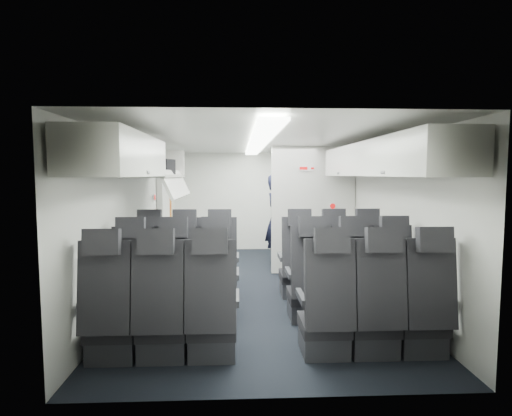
{
  "coord_description": "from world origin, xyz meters",
  "views": [
    {
      "loc": [
        -0.28,
        -5.86,
        1.68
      ],
      "look_at": [
        0.0,
        0.4,
        1.15
      ],
      "focal_mm": 28.0,
      "sensor_mm": 36.0,
      "label": 1
    }
  ],
  "objects": [
    {
      "name": "cabin_shell",
      "position": [
        0.0,
        0.0,
        1.12
      ],
      "size": [
        3.41,
        6.01,
        2.16
      ],
      "color": "black",
      "rests_on": "ground"
    },
    {
      "name": "seat_row_front",
      "position": [
        -0.0,
        -0.53,
        0.4
      ],
      "size": [
        3.33,
        0.56,
        1.24
      ],
      "color": "black",
      "rests_on": "cabin_shell"
    },
    {
      "name": "seat_row_mid",
      "position": [
        -0.0,
        -1.43,
        0.4
      ],
      "size": [
        3.33,
        0.56,
        1.24
      ],
      "color": "black",
      "rests_on": "cabin_shell"
    },
    {
      "name": "seat_row_rear",
      "position": [
        -0.0,
        -2.33,
        0.4
      ],
      "size": [
        3.33,
        0.56,
        1.24
      ],
      "color": "black",
      "rests_on": "cabin_shell"
    },
    {
      "name": "overhead_bin_left_rear",
      "position": [
        -1.4,
        -2.0,
        1.86
      ],
      "size": [
        0.53,
        1.8,
        0.4
      ],
      "color": "white",
      "rests_on": "cabin_shell"
    },
    {
      "name": "overhead_bin_left_front_open",
      "position": [
        -1.44,
        -0.25,
        1.74
      ],
      "size": [
        0.64,
        1.7,
        0.72
      ],
      "color": "#9E9E93",
      "rests_on": "cabin_shell"
    },
    {
      "name": "overhead_bin_right_rear",
      "position": [
        1.4,
        -2.0,
        1.86
      ],
      "size": [
        0.53,
        1.8,
        0.4
      ],
      "color": "white",
      "rests_on": "cabin_shell"
    },
    {
      "name": "overhead_bin_right_front",
      "position": [
        1.4,
        -0.25,
        1.86
      ],
      "size": [
        0.53,
        1.7,
        0.4
      ],
      "color": "white",
      "rests_on": "cabin_shell"
    },
    {
      "name": "bulkhead_partition",
      "position": [
        0.98,
        0.8,
        1.08
      ],
      "size": [
        1.4,
        0.15,
        2.13
      ],
      "color": "silver",
      "rests_on": "cabin_shell"
    },
    {
      "name": "galley_unit",
      "position": [
        0.95,
        2.72,
        0.95
      ],
      "size": [
        0.85,
        0.52,
        1.9
      ],
      "color": "#939399",
      "rests_on": "cabin_shell"
    },
    {
      "name": "boarding_door",
      "position": [
        -1.64,
        1.55,
        0.95
      ],
      "size": [
        0.12,
        1.27,
        1.86
      ],
      "color": "silver",
      "rests_on": "cabin_shell"
    },
    {
      "name": "flight_attendant",
      "position": [
        0.43,
        1.42,
        0.84
      ],
      "size": [
        0.53,
        0.69,
        1.68
      ],
      "primitive_type": "imported",
      "rotation": [
        0.0,
        0.0,
        1.8
      ],
      "color": "black",
      "rests_on": "ground"
    },
    {
      "name": "carry_on_bag",
      "position": [
        -1.39,
        -0.16,
        1.78
      ],
      "size": [
        0.44,
        0.37,
        0.22
      ],
      "primitive_type": "cube",
      "rotation": [
        0.0,
        0.0,
        -0.32
      ],
      "color": "black",
      "rests_on": "overhead_bin_left_front_open"
    },
    {
      "name": "papers",
      "position": [
        0.62,
        1.37,
        1.02
      ],
      "size": [
        0.2,
        0.05,
        0.14
      ],
      "primitive_type": "cube",
      "rotation": [
        0.0,
        0.0,
        -0.14
      ],
      "color": "white",
      "rests_on": "flight_attendant"
    }
  ]
}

